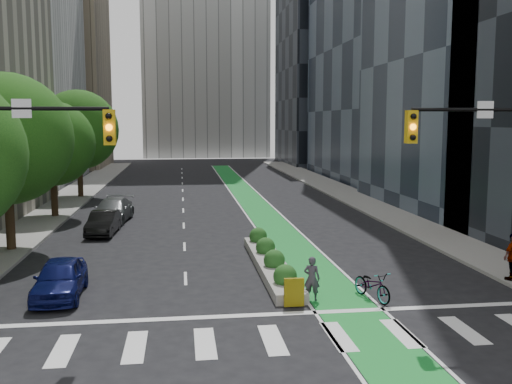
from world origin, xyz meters
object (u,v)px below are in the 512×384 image
object	(u,v)px
median_planter	(270,261)
parked_car_left_mid	(103,223)
bicycle	(372,285)
cyclist	(312,278)
parked_car_left_near	(60,278)
parked_car_left_far	(113,210)

from	to	relation	value
median_planter	parked_car_left_mid	world-z (taller)	parked_car_left_mid
bicycle	cyclist	size ratio (longest dim) A/B	1.27
parked_car_left_near	parked_car_left_far	bearing A→B (deg)	88.01
bicycle	cyclist	distance (m)	2.23
parked_car_left_mid	parked_car_left_far	distance (m)	4.14
bicycle	parked_car_left_mid	xyz separation A→B (m)	(-11.24, 13.49, 0.13)
parked_car_left_near	parked_car_left_far	size ratio (longest dim) A/B	0.81
median_planter	parked_car_left_mid	size ratio (longest dim) A/B	2.54
median_planter	parked_car_left_near	bearing A→B (deg)	-160.58
parked_car_left_far	cyclist	bearing A→B (deg)	-56.34
bicycle	cyclist	world-z (taller)	cyclist
parked_car_left_near	cyclist	bearing A→B (deg)	-11.56
median_planter	parked_car_left_mid	bearing A→B (deg)	133.13
bicycle	parked_car_left_near	bearing A→B (deg)	152.60
cyclist	parked_car_left_mid	xyz separation A→B (m)	(-9.04, 13.30, -0.14)
bicycle	parked_car_left_near	distance (m)	11.42
median_planter	parked_car_left_far	xyz separation A→B (m)	(-8.20, 12.93, 0.37)
median_planter	parked_car_left_far	size ratio (longest dim) A/B	2.02
cyclist	parked_car_left_mid	bearing A→B (deg)	-31.58
median_planter	parked_car_left_near	world-z (taller)	parked_car_left_near
median_planter	cyclist	distance (m)	4.59
median_planter	bicycle	xyz separation A→B (m)	(3.00, -4.69, 0.16)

